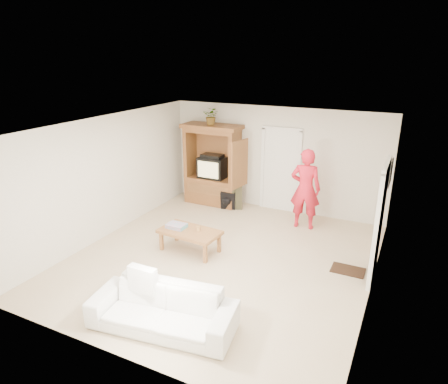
{
  "coord_description": "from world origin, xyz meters",
  "views": [
    {
      "loc": [
        3.09,
        -6.24,
        3.82
      ],
      "look_at": [
        -0.26,
        0.6,
        1.15
      ],
      "focal_mm": 32.0,
      "sensor_mm": 36.0,
      "label": 1
    }
  ],
  "objects_px": {
    "man": "(305,189)",
    "sofa": "(163,309)",
    "armoire": "(213,170)",
    "coffee_table": "(190,233)"
  },
  "relations": [
    {
      "from": "man",
      "to": "sofa",
      "type": "relative_size",
      "value": 0.87
    },
    {
      "from": "armoire",
      "to": "sofa",
      "type": "relative_size",
      "value": 0.99
    },
    {
      "from": "man",
      "to": "sofa",
      "type": "height_order",
      "value": "man"
    },
    {
      "from": "man",
      "to": "coffee_table",
      "type": "relative_size",
      "value": 1.47
    },
    {
      "from": "sofa",
      "to": "coffee_table",
      "type": "height_order",
      "value": "sofa"
    },
    {
      "from": "armoire",
      "to": "sofa",
      "type": "height_order",
      "value": "armoire"
    },
    {
      "from": "armoire",
      "to": "coffee_table",
      "type": "height_order",
      "value": "armoire"
    },
    {
      "from": "sofa",
      "to": "armoire",
      "type": "bearing_deg",
      "value": 101.28
    },
    {
      "from": "sofa",
      "to": "coffee_table",
      "type": "relative_size",
      "value": 1.68
    },
    {
      "from": "armoire",
      "to": "sofa",
      "type": "bearing_deg",
      "value": -70.69
    }
  ]
}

